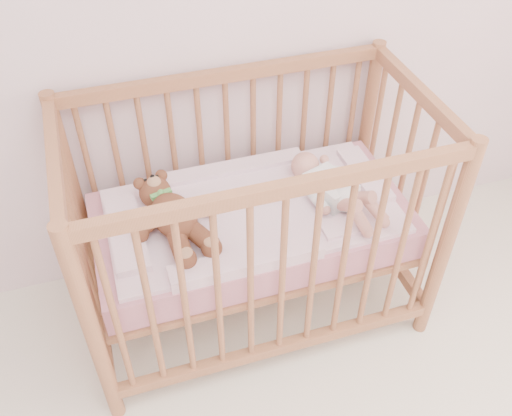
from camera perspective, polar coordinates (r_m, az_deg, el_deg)
name	(u,v)px	position (r m, az deg, el deg)	size (l,w,h in m)	color
crib	(252,222)	(2.24, -0.39, -1.44)	(1.36, 0.76, 1.00)	#A36745
mattress	(252,225)	(2.25, -0.38, -1.71)	(1.22, 0.62, 0.13)	#CB7E8D
blanket	(252,211)	(2.20, -0.39, -0.31)	(1.10, 0.58, 0.06)	#F0A6C3
baby	(331,184)	(2.23, 7.48, 2.42)	(0.25, 0.51, 0.12)	white
teddy_bear	(174,215)	(2.08, -8.21, -0.66)	(0.34, 0.49, 0.14)	brown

